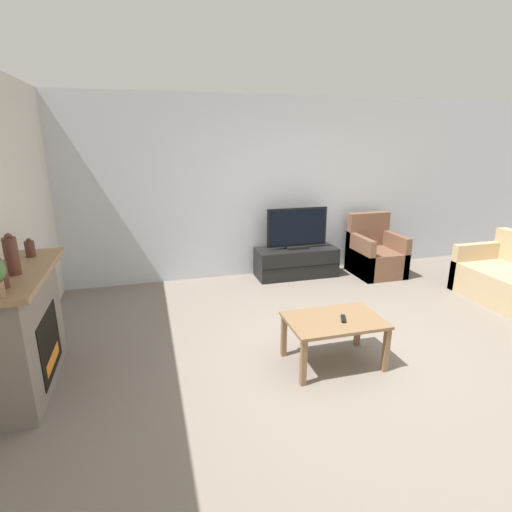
% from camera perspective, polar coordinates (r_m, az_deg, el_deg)
% --- Properties ---
extents(ground_plane, '(24.00, 24.00, 0.00)m').
position_cam_1_polar(ground_plane, '(4.23, 15.15, -13.80)').
color(ground_plane, slate).
extents(wall_back, '(12.00, 0.06, 2.70)m').
position_cam_1_polar(wall_back, '(6.26, 3.04, 9.68)').
color(wall_back, silver).
rests_on(wall_back, ground).
extents(fireplace, '(0.43, 1.35, 1.07)m').
position_cam_1_polar(fireplace, '(3.94, -29.91, -9.03)').
color(fireplace, slate).
rests_on(fireplace, ground).
extents(mantel_vase_left, '(0.10, 0.10, 0.23)m').
position_cam_1_polar(mantel_vase_left, '(3.36, -32.73, -2.18)').
color(mantel_vase_left, '#512D23').
rests_on(mantel_vase_left, fireplace).
extents(mantel_vase_centre_left, '(0.10, 0.10, 0.33)m').
position_cam_1_polar(mantel_vase_centre_left, '(3.63, -31.55, 0.09)').
color(mantel_vase_centre_left, '#512D23').
rests_on(mantel_vase_centre_left, fireplace).
extents(mantel_vase_right, '(0.08, 0.08, 0.17)m').
position_cam_1_polar(mantel_vase_right, '(4.12, -29.59, 0.97)').
color(mantel_vase_right, '#512D23').
rests_on(mantel_vase_right, fireplace).
extents(tv_stand, '(1.26, 0.50, 0.45)m').
position_cam_1_polar(tv_stand, '(6.28, 5.74, -0.87)').
color(tv_stand, black).
rests_on(tv_stand, ground).
extents(tv, '(0.96, 0.18, 0.63)m').
position_cam_1_polar(tv, '(6.14, 5.89, 3.77)').
color(tv, black).
rests_on(tv, tv_stand).
extents(armchair, '(0.70, 0.76, 0.94)m').
position_cam_1_polar(armchair, '(6.62, 16.61, 0.11)').
color(armchair, brown).
rests_on(armchair, ground).
extents(coffee_table, '(0.90, 0.60, 0.46)m').
position_cam_1_polar(coffee_table, '(3.89, 11.11, -9.69)').
color(coffee_table, brown).
rests_on(coffee_table, ground).
extents(remote, '(0.10, 0.15, 0.02)m').
position_cam_1_polar(remote, '(3.86, 12.37, -8.74)').
color(remote, black).
rests_on(remote, coffee_table).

